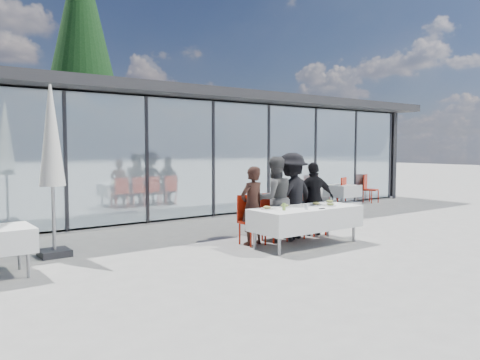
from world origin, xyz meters
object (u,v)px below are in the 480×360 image
object	(u,v)px
plate_a	(267,208)
folded_eyeglasses	(322,209)
diner_d	(314,199)
diner_chair_d	(311,210)
plate_c	(316,204)
conifer_tree	(82,48)
juice_bottle	(284,207)
plate_extra	(330,205)
plate_d	(330,202)
diner_a	(252,206)
diner_chair_b	(272,215)
diner_c	(292,196)
lounger	(334,200)
dining_table	(306,218)
spare_table_left	(1,240)
diner_chair_a	(250,217)
spare_chair_a	(368,187)
spare_chair_b	(340,191)
market_umbrella	(52,146)
spare_table_right	(342,191)
diner_b	(274,199)
diner_chair_c	(289,213)
plate_b	(285,206)

from	to	relation	value
plate_a	folded_eyeglasses	size ratio (longest dim) A/B	1.74
diner_d	diner_chair_d	xyz separation A→B (m)	(0.00, 0.08, -0.26)
plate_a	plate_c	size ratio (longest dim) A/B	1.00
conifer_tree	diner_d	bearing A→B (deg)	-85.68
juice_bottle	plate_extra	bearing A→B (deg)	-3.36
plate_d	plate_c	bearing A→B (deg)	-167.56
diner_a	diner_chair_b	size ratio (longest dim) A/B	1.58
plate_c	diner_c	bearing A→B (deg)	103.54
diner_d	diner_chair_b	bearing A→B (deg)	14.95
lounger	dining_table	bearing A→B (deg)	-143.10
plate_c	spare_table_left	bearing A→B (deg)	170.16
plate_d	spare_table_left	bearing A→B (deg)	172.03
diner_chair_a	conifer_tree	distance (m)	13.46
juice_bottle	spare_chair_a	distance (m)	8.42
diner_chair_a	diner_chair_d	distance (m)	1.71
spare_table_left	spare_chair_a	bearing A→B (deg)	13.01
plate_a	plate_extra	xyz separation A→B (m)	(1.35, -0.35, 0.00)
plate_extra	spare_chair_b	distance (m)	5.59
diner_d	market_umbrella	world-z (taller)	market_umbrella
diner_d	spare_chair_a	distance (m)	6.70
diner_chair_b	spare_table_right	xyz separation A→B (m)	(5.07, 2.55, 0.02)
diner_chair_a	plate_c	distance (m)	1.38
diner_d	spare_chair_a	world-z (taller)	diner_d
plate_extra	diner_d	bearing A→B (deg)	65.71
plate_d	plate_a	bearing A→B (deg)	-179.70
diner_b	lounger	world-z (taller)	diner_b
diner_c	diner_chair_c	size ratio (longest dim) A/B	1.85
diner_d	spare_chair_a	size ratio (longest dim) A/B	1.63
diner_d	plate_d	world-z (taller)	diner_d
diner_d	folded_eyeglasses	xyz separation A→B (m)	(-0.83, -1.03, -0.04)
diner_b	diner_chair_b	distance (m)	0.34
plate_b	spare_chair_a	bearing A→B (deg)	26.84
diner_chair_c	diner_a	bearing A→B (deg)	-175.70
plate_d	folded_eyeglasses	distance (m)	1.01
plate_a	plate_extra	distance (m)	1.39
plate_a	lounger	xyz separation A→B (m)	(5.62, 3.39, -0.52)
spare_table_left	spare_chair_a	size ratio (longest dim) A/B	0.88
diner_c	diner_chair_d	distance (m)	0.75
dining_table	plate_extra	xyz separation A→B (m)	(0.52, -0.15, 0.24)
plate_extra	diner_chair_a	bearing A→B (deg)	146.23
diner_chair_c	diner_d	bearing A→B (deg)	-7.00
diner_chair_d	folded_eyeglasses	size ratio (longest dim) A/B	6.96
plate_a	diner_b	bearing A→B (deg)	38.48
plate_b	diner_chair_b	bearing A→B (deg)	77.01
spare_table_left	spare_chair_a	distance (m)	12.32
diner_chair_b	plate_d	world-z (taller)	diner_chair_b
plate_a	spare_chair_b	xyz separation A→B (m)	(5.66, 3.19, -0.24)
dining_table	spare_chair_a	distance (m)	7.80
diner_chair_c	market_umbrella	world-z (taller)	market_umbrella
plate_extra	lounger	world-z (taller)	plate_extra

